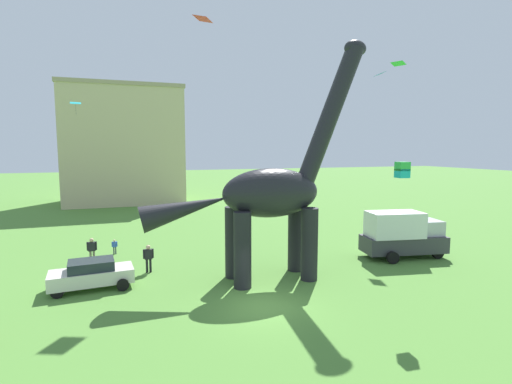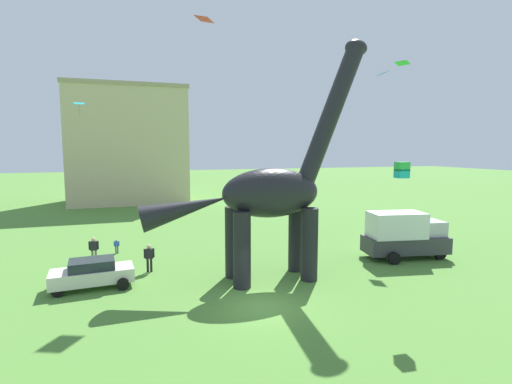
# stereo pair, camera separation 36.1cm
# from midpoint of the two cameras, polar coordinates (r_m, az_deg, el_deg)

# --- Properties ---
(ground_plane) EXTENTS (240.00, 240.00, 0.00)m
(ground_plane) POSITION_cam_midpoint_polar(r_m,az_deg,el_deg) (19.01, 0.80, -16.61)
(ground_plane) COLOR #4C7F33
(dinosaur_sculpture) EXTENTS (13.16, 2.79, 13.75)m
(dinosaur_sculpture) POSITION_cam_midpoint_polar(r_m,az_deg,el_deg) (21.61, 1.62, -0.13)
(dinosaur_sculpture) COLOR black
(dinosaur_sculpture) RESTS_ON ground_plane
(parked_sedan_left) EXTENTS (4.34, 2.13, 1.55)m
(parked_sedan_left) POSITION_cam_midpoint_polar(r_m,az_deg,el_deg) (22.75, -23.64, -11.08)
(parked_sedan_left) COLOR silver
(parked_sedan_left) RESTS_ON ground_plane
(parked_box_truck) EXTENTS (5.88, 3.03, 3.20)m
(parked_box_truck) POSITION_cam_midpoint_polar(r_m,az_deg,el_deg) (28.22, 20.57, -5.83)
(parked_box_truck) COLOR #38383D
(parked_box_truck) RESTS_ON ground_plane
(person_watching_child) EXTENTS (0.39, 0.17, 1.04)m
(person_watching_child) POSITION_cam_midpoint_polar(r_m,az_deg,el_deg) (29.32, -20.60, -7.42)
(person_watching_child) COLOR #2D3347
(person_watching_child) RESTS_ON ground_plane
(person_strolling_adult) EXTENTS (0.63, 0.28, 1.67)m
(person_strolling_adult) POSITION_cam_midpoint_polar(r_m,az_deg,el_deg) (27.48, -23.54, -7.64)
(person_strolling_adult) COLOR #6B6056
(person_strolling_adult) RESTS_ON ground_plane
(person_vendor_side) EXTENTS (0.63, 0.28, 1.69)m
(person_vendor_side) POSITION_cam_midpoint_polar(r_m,az_deg,el_deg) (24.35, -16.10, -9.11)
(person_vendor_side) COLOR black
(person_vendor_side) RESTS_ON ground_plane
(kite_far_right) EXTENTS (1.02, 1.21, 0.30)m
(kite_far_right) POSITION_cam_midpoint_polar(r_m,az_deg,el_deg) (33.64, 17.62, 16.37)
(kite_far_right) COLOR #287AE5
(kite_trailing) EXTENTS (0.89, 0.70, 1.05)m
(kite_trailing) POSITION_cam_midpoint_polar(r_m,az_deg,el_deg) (35.08, -25.50, 11.83)
(kite_trailing) COLOR #19B2B7
(kite_near_high) EXTENTS (1.46, 1.63, 0.28)m
(kite_near_high) POSITION_cam_midpoint_polar(r_m,az_deg,el_deg) (44.41, 20.15, 17.47)
(kite_near_high) COLOR green
(kite_apex) EXTENTS (0.57, 0.57, 0.75)m
(kite_apex) POSITION_cam_midpoint_polar(r_m,az_deg,el_deg) (19.18, 20.40, 3.10)
(kite_apex) COLOR green
(kite_far_left) EXTENTS (1.56, 1.67, 0.22)m
(kite_far_left) POSITION_cam_midpoint_polar(r_m,az_deg,el_deg) (28.51, -8.31, 24.10)
(kite_far_left) COLOR red
(background_building_block) EXTENTS (15.65, 11.07, 15.92)m
(background_building_block) POSITION_cam_midpoint_polar(r_m,az_deg,el_deg) (57.21, -19.12, 6.59)
(background_building_block) COLOR #CCB78E
(background_building_block) RESTS_ON ground_plane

